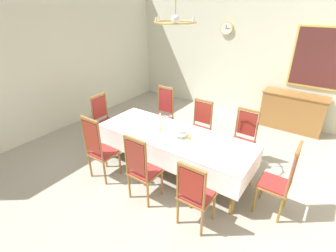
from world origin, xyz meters
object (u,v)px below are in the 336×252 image
chandelier (175,21)px  soup_tureen (180,131)px  dining_table (174,138)px  bowl_far_left (161,142)px  spoon_secondary (134,131)px  chair_head_west (105,119)px  spoon_primary (160,117)px  chair_south_c (195,194)px  chair_head_east (281,180)px  chair_south_b (142,168)px  framed_painting (321,58)px  candlestick_east (189,133)px  chair_north_c (243,138)px  chair_north_a (163,113)px  bowl_near_left (164,118)px  sideboard (292,112)px  candlestick_west (160,123)px  chair_south_a (100,148)px  chair_north_b (199,126)px  mounted_clock (227,28)px  bowl_near_right (138,133)px

chandelier → soup_tureen: bearing=-0.0°
dining_table → bowl_far_left: (-0.01, -0.38, 0.10)m
spoon_secondary → chandelier: size_ratio=0.27×
chair_head_west → chandelier: chandelier is taller
spoon_primary → chair_south_c: bearing=-53.4°
spoon_secondary → chair_head_east: bearing=3.5°
chair_head_west → spoon_secondary: 1.22m
chair_south_b → chair_south_c: size_ratio=1.09×
framed_painting → chair_head_east: bearing=-87.7°
chandelier → bowl_far_left: bearing=-91.3°
chandelier → candlestick_east: bearing=-0.0°
spoon_primary → spoon_secondary: 0.74m
dining_table → chair_south_c: (0.95, -0.91, -0.12)m
chair_north_c → spoon_primary: size_ratio=6.35×
chair_south_c → spoon_primary: chair_south_c is taller
chair_north_a → bowl_near_left: 0.68m
sideboard → chandelier: 4.01m
soup_tureen → candlestick_east: size_ratio=0.81×
chair_head_east → sideboard: (-0.41, 3.07, -0.14)m
candlestick_west → chair_south_c: bearing=-36.1°
dining_table → candlestick_west: 0.37m
chair_south_a → bowl_far_left: chair_south_a is taller
candlestick_east → dining_table: bearing=-180.0°
chair_south_a → framed_painting: bearing=58.5°
candlestick_west → bowl_near_left: 0.47m
spoon_primary → spoon_secondary: (-0.02, -0.74, 0.00)m
chair_north_b → mounted_clock: (-0.62, 2.41, 1.67)m
bowl_near_right → spoon_secondary: size_ratio=0.93×
soup_tureen → spoon_secondary: soup_tureen is taller
bowl_near_left → framed_painting: framed_painting is taller
chair_south_c → bowl_near_left: size_ratio=5.66×
chair_north_b → soup_tureen: bearing=96.2°
dining_table → bowl_near_left: 0.66m
chandelier → sideboard: bearing=65.3°
candlestick_east → spoon_primary: bearing=155.5°
chair_head_west → spoon_primary: (1.18, 0.43, 0.19)m
chair_head_east → chair_south_c: bearing=136.1°
candlestick_west → bowl_far_left: bearing=-52.4°
chair_north_a → chair_head_east: 2.89m
chair_south_b → chair_head_east: size_ratio=0.99×
bowl_far_left → chair_head_west: bearing=168.2°
chair_head_west → chair_south_b: bearing=63.6°
chair_south_b → soup_tureen: size_ratio=4.37×
chair_north_c → sideboard: (0.46, 2.16, -0.12)m
chair_head_west → bowl_near_right: 1.33m
framed_painting → chandelier: (-1.69, -3.33, 0.88)m
soup_tureen → chair_south_c: bearing=-47.9°
candlestick_west → candlestick_east: bearing=-0.0°
framed_painting → chair_north_c: bearing=-107.0°
chair_south_a → mounted_clock: (0.33, 4.24, 1.63)m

